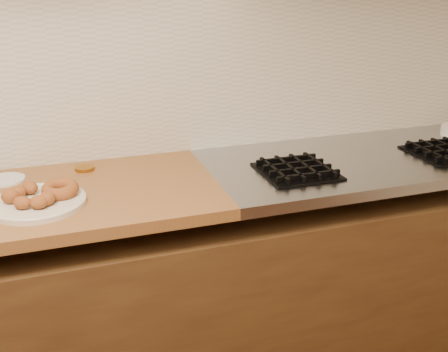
{
  "coord_description": "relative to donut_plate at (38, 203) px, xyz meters",
  "views": [
    {
      "loc": [
        -0.01,
        0.02,
        1.57
      ],
      "look_at": [
        0.52,
        1.59,
        0.93
      ],
      "focal_mm": 42.0,
      "sensor_mm": 36.0,
      "label": 1
    }
  ],
  "objects": [
    {
      "name": "fried_dough_chunks",
      "position": [
        -0.03,
        -0.01,
        0.03
      ],
      "size": [
        0.17,
        0.2,
        0.05
      ],
      "color": "#9F4E26",
      "rests_on": "donut_plate"
    },
    {
      "name": "backsplash",
      "position": [
        0.08,
        0.38,
        0.29
      ],
      "size": [
        3.6,
        0.02,
        0.6
      ],
      "primitive_type": "cube",
      "color": "beige",
      "rests_on": "wall_back"
    },
    {
      "name": "donut_plate",
      "position": [
        0.0,
        0.0,
        0.0
      ],
      "size": [
        0.29,
        0.29,
        0.02
      ],
      "primitive_type": "cylinder",
      "color": "beige",
      "rests_on": "butcher_block"
    },
    {
      "name": "stovetop",
      "position": [
        1.23,
        0.08,
        -0.03
      ],
      "size": [
        1.3,
        0.62,
        0.04
      ],
      "primitive_type": "cube",
      "color": "#9EA0A5",
      "rests_on": "base_cabinet"
    },
    {
      "name": "ring_donut",
      "position": [
        0.07,
        0.02,
        0.03
      ],
      "size": [
        0.12,
        0.13,
        0.05
      ],
      "primitive_type": "torus",
      "rotation": [
        0.1,
        0.0,
        -0.05
      ],
      "color": "#9F4E26",
      "rests_on": "donut_plate"
    },
    {
      "name": "brass_jar_lid",
      "position": [
        0.16,
        0.27,
        -0.0
      ],
      "size": [
        0.07,
        0.07,
        0.01
      ],
      "primitive_type": "cylinder",
      "rotation": [
        0.0,
        0.0,
        -0.01
      ],
      "color": "#A26A1F",
      "rests_on": "butcher_block"
    },
    {
      "name": "burner_grates",
      "position": [
        1.21,
        0.0,
        0.0
      ],
      "size": [
        0.91,
        0.26,
        0.03
      ],
      "color": "black",
      "rests_on": "stovetop"
    },
    {
      "name": "base_cabinet",
      "position": [
        0.08,
        0.08,
        -0.52
      ],
      "size": [
        3.6,
        0.6,
        0.77
      ],
      "primitive_type": "cube",
      "color": "#51381A",
      "rests_on": "floor"
    },
    {
      "name": "tub_lid",
      "position": [
        -0.11,
        0.25,
        -0.0
      ],
      "size": [
        0.18,
        0.18,
        0.01
      ],
      "primitive_type": "cylinder",
      "rotation": [
        0.0,
        0.0,
        0.44
      ],
      "color": "silver",
      "rests_on": "butcher_block"
    },
    {
      "name": "wall_back",
      "position": [
        0.08,
        0.39,
        0.44
      ],
      "size": [
        4.0,
        0.02,
        2.7
      ],
      "primitive_type": "cube",
      "color": "#B7A78B",
      "rests_on": "ground"
    }
  ]
}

